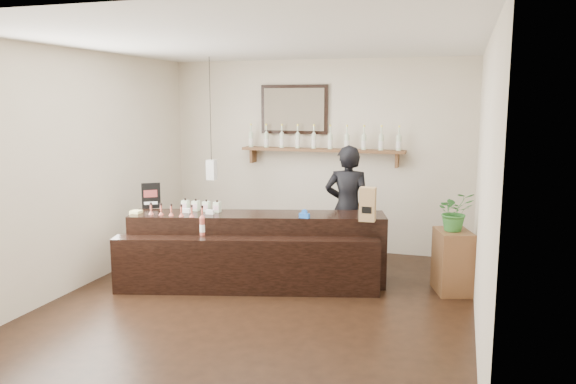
# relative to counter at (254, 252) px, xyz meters

# --- Properties ---
(ground) EXTENTS (5.00, 5.00, 0.00)m
(ground) POSITION_rel_counter_xyz_m (0.29, -0.59, -0.40)
(ground) COLOR black
(ground) RESTS_ON ground
(room_shell) EXTENTS (5.00, 5.00, 5.00)m
(room_shell) POSITION_rel_counter_xyz_m (0.29, -0.59, 1.30)
(room_shell) COLOR beige
(room_shell) RESTS_ON ground
(back_wall_decor) EXTENTS (2.66, 0.96, 1.69)m
(back_wall_decor) POSITION_rel_counter_xyz_m (0.13, 1.79, 1.36)
(back_wall_decor) COLOR brown
(back_wall_decor) RESTS_ON ground
(counter) EXTENTS (3.10, 1.59, 1.00)m
(counter) POSITION_rel_counter_xyz_m (0.00, 0.00, 0.00)
(counter) COLOR black
(counter) RESTS_ON ground
(promo_sign) EXTENTS (0.20, 0.15, 0.32)m
(promo_sign) POSITION_rel_counter_xyz_m (-1.40, 0.04, 0.62)
(promo_sign) COLOR black
(promo_sign) RESTS_ON counter
(paper_bag) EXTENTS (0.18, 0.14, 0.39)m
(paper_bag) POSITION_rel_counter_xyz_m (1.34, 0.10, 0.65)
(paper_bag) COLOR #9E7E4C
(paper_bag) RESTS_ON counter
(tape_dispenser) EXTENTS (0.13, 0.07, 0.10)m
(tape_dispenser) POSITION_rel_counter_xyz_m (0.62, 0.04, 0.49)
(tape_dispenser) COLOR blue
(tape_dispenser) RESTS_ON counter
(side_cabinet) EXTENTS (0.50, 0.59, 0.73)m
(side_cabinet) POSITION_rel_counter_xyz_m (2.29, 0.44, -0.04)
(side_cabinet) COLOR brown
(side_cabinet) RESTS_ON ground
(potted_plant) EXTENTS (0.52, 0.49, 0.45)m
(potted_plant) POSITION_rel_counter_xyz_m (2.29, 0.44, 0.55)
(potted_plant) COLOR #30722D
(potted_plant) RESTS_ON side_cabinet
(shopkeeper) EXTENTS (0.71, 0.50, 1.86)m
(shopkeeper) POSITION_rel_counter_xyz_m (0.94, 0.96, 0.53)
(shopkeeper) COLOR black
(shopkeeper) RESTS_ON ground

